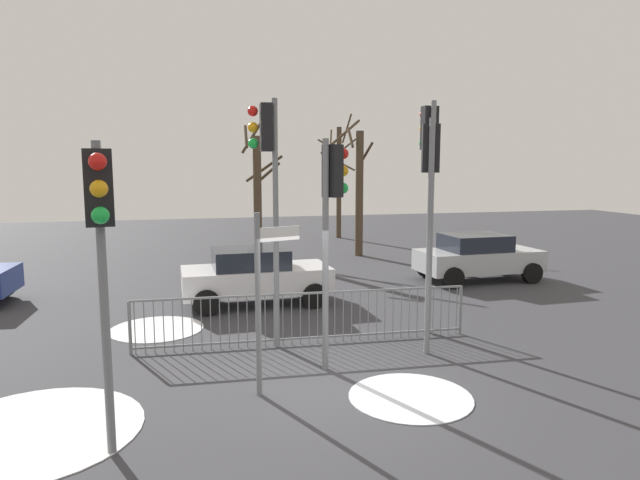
{
  "coord_description": "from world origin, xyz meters",
  "views": [
    {
      "loc": [
        -2.31,
        -8.5,
        3.62
      ],
      "look_at": [
        0.48,
        2.86,
        2.04
      ],
      "focal_mm": 31.19,
      "sensor_mm": 36.0,
      "label": 1
    }
  ],
  "objects_px": {
    "car_white_mid": "(255,275)",
    "bare_tree_right": "(339,177)",
    "traffic_light_mid_right": "(332,202)",
    "bare_tree_left": "(258,191)",
    "traffic_light_foreground_right": "(429,165)",
    "traffic_light_foreground_left": "(101,230)",
    "bare_tree_centre": "(359,189)",
    "direction_sign_post": "(262,294)",
    "traffic_light_rear_right": "(430,183)",
    "traffic_light_rear_left": "(268,168)",
    "car_silver_near": "(478,256)"
  },
  "relations": [
    {
      "from": "traffic_light_mid_right",
      "to": "direction_sign_post",
      "type": "bearing_deg",
      "value": -85.65
    },
    {
      "from": "traffic_light_mid_right",
      "to": "direction_sign_post",
      "type": "xyz_separation_m",
      "value": [
        -1.36,
        -0.89,
        -1.35
      ]
    },
    {
      "from": "bare_tree_right",
      "to": "car_white_mid",
      "type": "bearing_deg",
      "value": -115.01
    },
    {
      "from": "traffic_light_mid_right",
      "to": "bare_tree_left",
      "type": "relative_size",
      "value": 0.71
    },
    {
      "from": "car_silver_near",
      "to": "traffic_light_foreground_right",
      "type": "bearing_deg",
      "value": -132.09
    },
    {
      "from": "traffic_light_rear_left",
      "to": "car_white_mid",
      "type": "xyz_separation_m",
      "value": [
        0.15,
        3.57,
        -2.8
      ]
    },
    {
      "from": "traffic_light_foreground_left",
      "to": "bare_tree_right",
      "type": "height_order",
      "value": "bare_tree_right"
    },
    {
      "from": "car_silver_near",
      "to": "bare_tree_left",
      "type": "relative_size",
      "value": 0.67
    },
    {
      "from": "direction_sign_post",
      "to": "bare_tree_right",
      "type": "relative_size",
      "value": 0.48
    },
    {
      "from": "bare_tree_left",
      "to": "bare_tree_centre",
      "type": "xyz_separation_m",
      "value": [
        3.97,
        -0.44,
        0.06
      ]
    },
    {
      "from": "traffic_light_foreground_right",
      "to": "direction_sign_post",
      "type": "distance_m",
      "value": 5.09
    },
    {
      "from": "direction_sign_post",
      "to": "traffic_light_rear_left",
      "type": "bearing_deg",
      "value": 59.4
    },
    {
      "from": "car_white_mid",
      "to": "bare_tree_right",
      "type": "relative_size",
      "value": 0.63
    },
    {
      "from": "traffic_light_mid_right",
      "to": "traffic_light_foreground_right",
      "type": "bearing_deg",
      "value": 94.08
    },
    {
      "from": "car_white_mid",
      "to": "bare_tree_centre",
      "type": "relative_size",
      "value": 0.7
    },
    {
      "from": "car_white_mid",
      "to": "traffic_light_rear_left",
      "type": "bearing_deg",
      "value": -94.13
    },
    {
      "from": "bare_tree_left",
      "to": "bare_tree_centre",
      "type": "distance_m",
      "value": 3.99
    },
    {
      "from": "direction_sign_post",
      "to": "bare_tree_centre",
      "type": "xyz_separation_m",
      "value": [
        5.64,
        12.71,
        1.04
      ]
    },
    {
      "from": "car_white_mid",
      "to": "bare_tree_right",
      "type": "xyz_separation_m",
      "value": [
        5.74,
        12.3,
        2.24
      ]
    },
    {
      "from": "bare_tree_centre",
      "to": "direction_sign_post",
      "type": "bearing_deg",
      "value": -113.93
    },
    {
      "from": "traffic_light_rear_right",
      "to": "car_white_mid",
      "type": "xyz_separation_m",
      "value": [
        -2.77,
        4.53,
        -2.51
      ]
    },
    {
      "from": "traffic_light_rear_right",
      "to": "direction_sign_post",
      "type": "bearing_deg",
      "value": -141.57
    },
    {
      "from": "traffic_light_foreground_left",
      "to": "bare_tree_right",
      "type": "bearing_deg",
      "value": -122.38
    },
    {
      "from": "traffic_light_foreground_right",
      "to": "bare_tree_left",
      "type": "bearing_deg",
      "value": 99.43
    },
    {
      "from": "traffic_light_rear_left",
      "to": "traffic_light_mid_right",
      "type": "distance_m",
      "value": 1.74
    },
    {
      "from": "traffic_light_foreground_left",
      "to": "traffic_light_rear_right",
      "type": "height_order",
      "value": "traffic_light_rear_right"
    },
    {
      "from": "direction_sign_post",
      "to": "bare_tree_right",
      "type": "bearing_deg",
      "value": 51.61
    },
    {
      "from": "traffic_light_mid_right",
      "to": "bare_tree_centre",
      "type": "relative_size",
      "value": 0.74
    },
    {
      "from": "traffic_light_rear_right",
      "to": "car_silver_near",
      "type": "height_order",
      "value": "traffic_light_rear_right"
    },
    {
      "from": "traffic_light_mid_right",
      "to": "car_white_mid",
      "type": "height_order",
      "value": "traffic_light_mid_right"
    },
    {
      "from": "traffic_light_mid_right",
      "to": "bare_tree_left",
      "type": "distance_m",
      "value": 12.28
    },
    {
      "from": "traffic_light_rear_left",
      "to": "bare_tree_left",
      "type": "bearing_deg",
      "value": -4.12
    },
    {
      "from": "bare_tree_left",
      "to": "bare_tree_centre",
      "type": "height_order",
      "value": "bare_tree_left"
    },
    {
      "from": "traffic_light_rear_left",
      "to": "bare_tree_right",
      "type": "bearing_deg",
      "value": -18.12
    },
    {
      "from": "traffic_light_mid_right",
      "to": "direction_sign_post",
      "type": "height_order",
      "value": "traffic_light_mid_right"
    },
    {
      "from": "traffic_light_mid_right",
      "to": "bare_tree_centre",
      "type": "distance_m",
      "value": 12.58
    },
    {
      "from": "traffic_light_rear_right",
      "to": "direction_sign_post",
      "type": "xyz_separation_m",
      "value": [
        -3.39,
        -1.3,
        -1.65
      ]
    },
    {
      "from": "traffic_light_rear_left",
      "to": "traffic_light_foreground_right",
      "type": "distance_m",
      "value": 3.49
    },
    {
      "from": "car_white_mid",
      "to": "bare_tree_centre",
      "type": "distance_m",
      "value": 8.73
    },
    {
      "from": "traffic_light_foreground_right",
      "to": "traffic_light_mid_right",
      "type": "height_order",
      "value": "traffic_light_foreground_right"
    },
    {
      "from": "traffic_light_foreground_right",
      "to": "bare_tree_centre",
      "type": "height_order",
      "value": "bare_tree_centre"
    },
    {
      "from": "traffic_light_foreground_right",
      "to": "car_white_mid",
      "type": "distance_m",
      "value": 5.47
    },
    {
      "from": "direction_sign_post",
      "to": "car_white_mid",
      "type": "height_order",
      "value": "direction_sign_post"
    },
    {
      "from": "traffic_light_foreground_right",
      "to": "traffic_light_foreground_left",
      "type": "bearing_deg",
      "value": -148.76
    },
    {
      "from": "traffic_light_foreground_right",
      "to": "car_white_mid",
      "type": "bearing_deg",
      "value": 132.71
    },
    {
      "from": "car_white_mid",
      "to": "bare_tree_left",
      "type": "relative_size",
      "value": 0.67
    },
    {
      "from": "traffic_light_rear_right",
      "to": "bare_tree_left",
      "type": "bearing_deg",
      "value": 115.71
    },
    {
      "from": "bare_tree_right",
      "to": "bare_tree_left",
      "type": "bearing_deg",
      "value": -133.22
    },
    {
      "from": "traffic_light_foreground_right",
      "to": "traffic_light_foreground_left",
      "type": "height_order",
      "value": "traffic_light_foreground_right"
    },
    {
      "from": "traffic_light_rear_right",
      "to": "bare_tree_right",
      "type": "bearing_deg",
      "value": 97.51
    }
  ]
}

